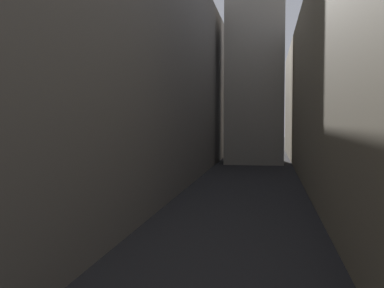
% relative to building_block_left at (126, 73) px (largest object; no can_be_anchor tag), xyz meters
% --- Properties ---
extents(ground_plane, '(264.00, 264.00, 0.00)m').
position_rel_building_block_left_xyz_m(ground_plane, '(12.72, -2.00, -11.35)').
color(ground_plane, '#232326').
extents(building_block_left, '(14.44, 108.00, 22.71)m').
position_rel_building_block_left_xyz_m(building_block_left, '(0.00, 0.00, 0.00)').
color(building_block_left, slate).
rests_on(building_block_left, ground).
extents(building_block_right, '(14.90, 108.00, 18.81)m').
position_rel_building_block_left_xyz_m(building_block_right, '(25.67, 0.00, -1.95)').
color(building_block_right, gray).
rests_on(building_block_right, ground).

